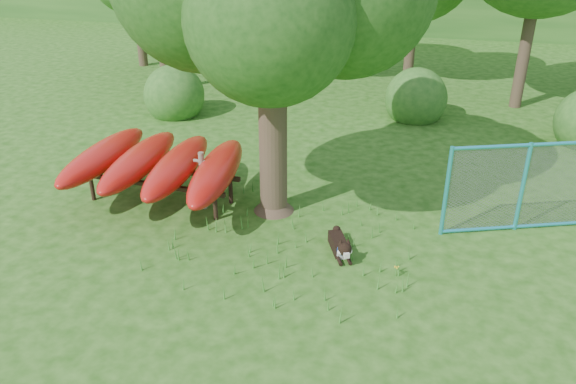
# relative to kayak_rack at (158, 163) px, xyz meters

# --- Properties ---
(ground) EXTENTS (80.00, 80.00, 0.00)m
(ground) POSITION_rel_kayak_rack_xyz_m (2.77, -2.08, -0.86)
(ground) COLOR #1D4D0F
(ground) RESTS_ON ground
(wooden_post) EXTENTS (0.33, 0.12, 1.22)m
(wooden_post) POSITION_rel_kayak_rack_xyz_m (0.98, -0.05, -0.21)
(wooden_post) COLOR #6B6250
(wooden_post) RESTS_ON ground
(kayak_rack) EXTENTS (3.58, 3.42, 1.13)m
(kayak_rack) POSITION_rel_kayak_rack_xyz_m (0.00, 0.00, 0.00)
(kayak_rack) COLOR black
(kayak_rack) RESTS_ON ground
(husky_dog) EXTENTS (0.57, 1.01, 0.47)m
(husky_dog) POSITION_rel_kayak_rack_xyz_m (3.98, -1.08, -0.70)
(husky_dog) COLOR black
(husky_dog) RESTS_ON ground
(fence_section) EXTENTS (2.82, 1.21, 2.93)m
(fence_section) POSITION_rel_kayak_rack_xyz_m (7.04, 0.66, 0.02)
(fence_section) COLOR #2AA9C6
(fence_section) RESTS_ON ground
(wildflower_clump) EXTENTS (0.09, 0.09, 0.19)m
(wildflower_clump) POSITION_rel_kayak_rack_xyz_m (4.99, -1.51, -0.71)
(wildflower_clump) COLOR #428A2D
(wildflower_clump) RESTS_ON ground
(shrub_left) EXTENTS (1.80, 1.80, 1.80)m
(shrub_left) POSITION_rel_kayak_rack_xyz_m (-2.23, 5.42, -0.86)
(shrub_left) COLOR #295E1E
(shrub_left) RESTS_ON ground
(shrub_mid) EXTENTS (1.80, 1.80, 1.80)m
(shrub_mid) POSITION_rel_kayak_rack_xyz_m (4.77, 6.92, -0.86)
(shrub_mid) COLOR #295E1E
(shrub_mid) RESTS_ON ground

